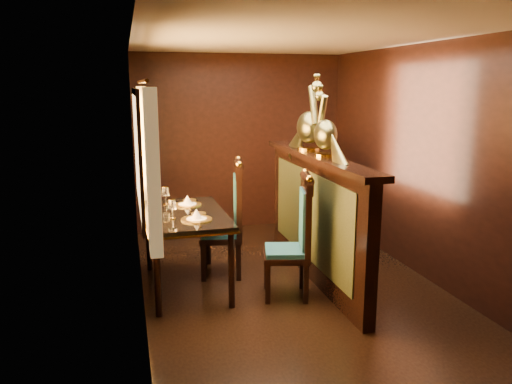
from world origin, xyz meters
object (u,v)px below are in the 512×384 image
at_px(dining_table, 185,219).
at_px(chair_left, 298,233).
at_px(peacock_right, 309,113).
at_px(chair_right, 232,215).
at_px(peacock_left, 326,121).

relative_size(dining_table, chair_left, 1.09).
xyz_separation_m(dining_table, peacock_right, (1.38, 0.15, 1.04)).
xyz_separation_m(chair_right, peacock_right, (0.84, -0.08, 1.09)).
bearing_deg(peacock_left, peacock_right, 90.00).
xyz_separation_m(chair_left, chair_right, (-0.51, 0.74, 0.02)).
bearing_deg(dining_table, chair_right, 22.71).
distance_m(chair_right, peacock_right, 1.38).
height_order(chair_left, peacock_left, peacock_left).
height_order(chair_left, peacock_right, peacock_right).
bearing_deg(peacock_right, chair_right, 174.48).
bearing_deg(peacock_right, chair_left, -117.15).
height_order(dining_table, peacock_right, peacock_right).
xyz_separation_m(dining_table, chair_right, (0.53, 0.24, -0.05)).
bearing_deg(chair_right, peacock_left, -21.81).
xyz_separation_m(chair_right, peacock_left, (0.84, -0.54, 1.04)).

